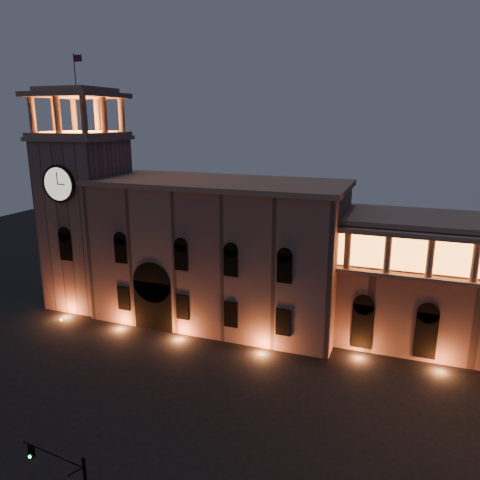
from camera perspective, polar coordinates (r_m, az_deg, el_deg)
The scene contains 3 objects.
ground at distance 42.90m, azimuth -12.10°, elevation -20.87°, with size 160.00×160.00×0.00m, color black.
government_building at distance 57.68m, azimuth -2.74°, elevation -1.43°, with size 30.80×12.80×17.60m.
clock_tower at distance 65.33m, azimuth -18.19°, elevation 3.12°, with size 9.80×9.80×32.40m.
Camera 1 is at (19.69, -29.07, 24.66)m, focal length 35.00 mm.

